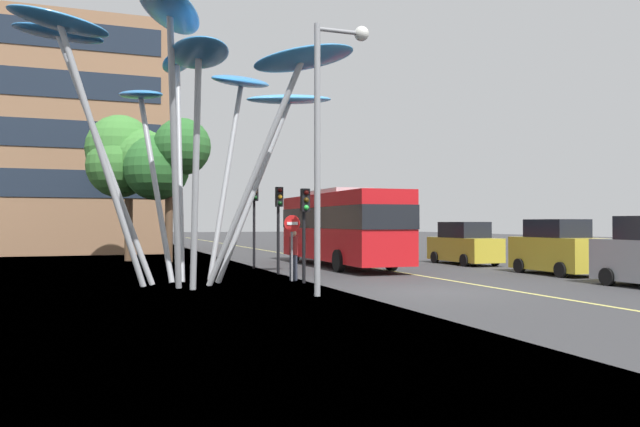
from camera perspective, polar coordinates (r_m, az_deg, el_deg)
name	(u,v)px	position (r m, az deg, el deg)	size (l,w,h in m)	color
ground	(414,294)	(19.14, 8.58, -7.30)	(120.00, 240.00, 0.10)	#38383A
red_bus	(340,224)	(29.91, 1.83, -1.01)	(2.89, 11.46, 3.69)	red
leaf_sculpture	(195,76)	(22.34, -11.35, 12.17)	(11.38, 10.83, 8.98)	#9EA0A5
traffic_light_kerb_near	(305,214)	(21.65, -1.40, -0.09)	(0.28, 0.42, 3.29)	black
traffic_light_kerb_far	(279,211)	(25.44, -3.77, 0.23)	(0.28, 0.42, 3.55)	black
traffic_light_island_mid	(255,207)	(28.65, -5.99, 0.59)	(0.28, 0.42, 3.90)	black
car_parked_mid	(557,249)	(27.10, 20.80, -3.02)	(1.95, 3.97, 2.24)	gold
car_parked_far	(464,245)	(32.32, 13.01, -2.78)	(1.93, 4.42, 2.14)	gold
street_lamp	(329,122)	(18.25, 0.85, 8.37)	(1.70, 0.44, 7.92)	gray
tree_pavement_near	(170,159)	(34.10, -13.55, 4.89)	(4.47, 4.05, 7.61)	brown
tree_pavement_far	(128,160)	(35.92, -17.09, 4.70)	(4.92, 4.60, 8.04)	brown
pedestrian	(294,255)	(22.79, -2.43, -3.83)	(0.34, 0.34, 1.82)	#2D3342
no_entry_sign	(292,237)	(22.49, -2.58, -2.15)	(0.60, 0.12, 2.38)	gray
backdrop_building	(3,141)	(49.94, -26.92, 5.93)	(21.76, 13.27, 15.81)	#936B4C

